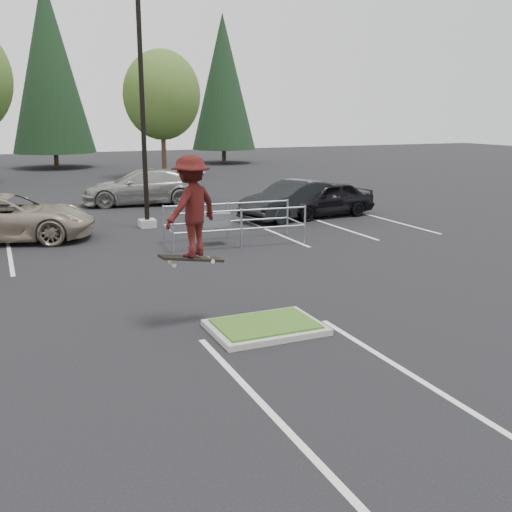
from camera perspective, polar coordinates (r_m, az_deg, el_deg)
name	(u,v)px	position (r m, az deg, el deg)	size (l,w,h in m)	color
ground	(265,330)	(12.13, 0.91, -7.08)	(120.00, 120.00, 0.00)	black
grass_median	(265,327)	(12.10, 0.91, -6.73)	(2.20, 1.60, 0.16)	#9B9891
stall_lines	(133,268)	(17.23, -11.60, -1.12)	(22.62, 17.60, 0.01)	silver
light_pole	(142,105)	(22.93, -10.77, 13.98)	(0.70, 0.60, 10.12)	#9B9891
decid_c	(162,98)	(41.58, -8.98, 14.65)	(5.12, 5.12, 8.38)	#38281C
conif_b	(49,66)	(51.17, -19.11, 16.76)	(6.38, 6.38, 14.50)	#38281C
conif_c	(223,82)	(53.29, -3.15, 16.20)	(5.50, 5.50, 12.50)	#38281C
cart_corral	(220,220)	(19.86, -3.50, 3.42)	(4.63, 1.98, 1.28)	#94969C
skateboarder	(190,207)	(12.00, -6.29, 4.66)	(1.51, 1.30, 2.21)	black
car_l_tan	(5,217)	(22.10, -22.78, 3.40)	(2.66, 5.76, 1.60)	gray
car_r_charc	(293,200)	(24.79, 3.57, 5.36)	(1.65, 4.73, 1.56)	black
car_r_black	(325,199)	(25.51, 6.58, 5.43)	(1.75, 4.34, 1.48)	black
car_far_silver	(144,187)	(29.27, -10.60, 6.50)	(2.34, 5.75, 1.67)	gray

